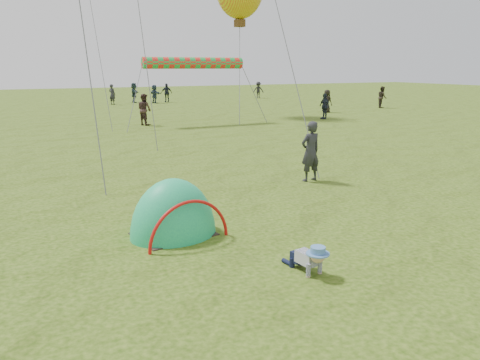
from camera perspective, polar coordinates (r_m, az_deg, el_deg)
name	(u,v)px	position (r m, az deg, el deg)	size (l,w,h in m)	color
ground	(341,252)	(8.71, 12.21, -8.55)	(140.00, 140.00, 0.00)	#1E3C07
crawling_toddler	(309,258)	(7.70, 8.45, -9.33)	(0.47, 0.68, 0.52)	black
popup_tent	(174,234)	(9.45, -8.08, -6.58)	(1.76, 1.45, 2.27)	#1A996C
standing_adult	(310,151)	(13.61, 8.58, 3.46)	(0.64, 0.42, 1.74)	#26272B
crowd_person_1	(382,97)	(39.64, 16.94, 9.64)	(0.83, 0.65, 1.70)	#2A231B
crowd_person_2	(167,93)	(44.50, -8.94, 10.45)	(1.01, 0.42, 1.72)	#1E252D
crowd_person_5	(155,94)	(43.57, -10.38, 10.28)	(1.53, 0.49, 1.65)	#2A3B4C
crowd_person_6	(112,94)	(42.78, -15.32, 10.04)	(0.64, 0.42, 1.75)	#28272F
crowd_person_7	(144,110)	(27.19, -11.58, 8.42)	(0.86, 0.67, 1.76)	#3A2724
crowd_person_8	(324,106)	(30.26, 10.25, 8.84)	(0.94, 0.39, 1.60)	#222A39
crowd_person_9	(258,90)	(50.03, 2.25, 10.92)	(1.09, 0.63, 1.68)	black
crowd_person_10	(327,101)	(34.72, 10.53, 9.44)	(0.79, 0.52, 1.62)	black
crowd_person_11	(134,93)	(44.60, -12.79, 10.33)	(1.66, 0.53, 1.79)	#23353C
rainbow_tube_kite	(194,63)	(27.35, -5.65, 14.01)	(0.64, 0.64, 5.91)	red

